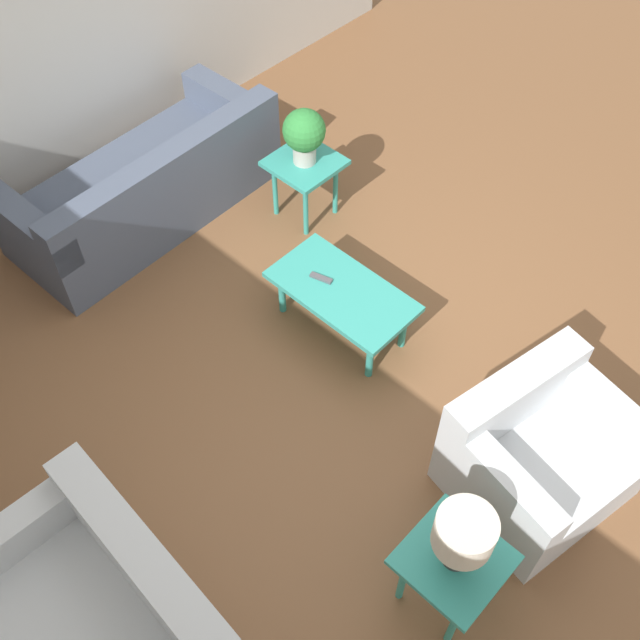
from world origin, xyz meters
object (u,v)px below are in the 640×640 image
object	(u,v)px
armchair	(537,454)
side_table_lamp	(452,565)
side_table_plant	(305,170)
loveseat	(109,618)
potted_plant	(304,133)
sofa	(148,187)
coffee_table	(342,294)
table_lamp	(463,536)

from	to	relation	value
armchair	side_table_lamp	world-z (taller)	armchair
side_table_plant	loveseat	bearing A→B (deg)	117.31
potted_plant	armchair	bearing A→B (deg)	163.68
sofa	armchair	distance (m)	3.51
coffee_table	table_lamp	xyz separation A→B (m)	(-1.68, 1.01, 0.46)
loveseat	table_lamp	xyz separation A→B (m)	(-1.12, -1.36, 0.51)
loveseat	coffee_table	bearing A→B (deg)	106.78
side_table_lamp	sofa	bearing A→B (deg)	-13.03
loveseat	side_table_plant	xyz separation A→B (m)	(1.58, -3.05, 0.14)
coffee_table	table_lamp	world-z (taller)	table_lamp
sofa	table_lamp	size ratio (longest dim) A/B	5.04
armchair	potted_plant	world-z (taller)	potted_plant
sofa	armchair	bearing A→B (deg)	89.91
coffee_table	armchair	bearing A→B (deg)	176.73
sofa	potted_plant	world-z (taller)	potted_plant
side_table_lamp	side_table_plant	bearing A→B (deg)	-32.11
sofa	coffee_table	distance (m)	1.90
armchair	table_lamp	distance (m)	1.05
armchair	loveseat	size ratio (longest dim) A/B	0.80
sofa	potted_plant	xyz separation A→B (m)	(-0.88, -0.86, 0.50)
side_table_lamp	table_lamp	size ratio (longest dim) A/B	1.22
side_table_plant	coffee_table	bearing A→B (deg)	146.06
armchair	side_table_plant	size ratio (longest dim) A/B	2.09
side_table_lamp	table_lamp	bearing A→B (deg)	0.00
side_table_plant	side_table_lamp	world-z (taller)	same
potted_plant	sofa	bearing A→B (deg)	44.47
side_table_plant	table_lamp	size ratio (longest dim) A/B	1.22
table_lamp	sofa	bearing A→B (deg)	-13.03
coffee_table	side_table_plant	xyz separation A→B (m)	(1.01, -0.68, 0.09)
table_lamp	side_table_plant	bearing A→B (deg)	-32.11
loveseat	side_table_lamp	bearing A→B (deg)	53.98
side_table_lamp	armchair	bearing A→B (deg)	-86.43
side_table_lamp	table_lamp	world-z (taller)	table_lamp
loveseat	table_lamp	bearing A→B (deg)	53.98
armchair	coffee_table	world-z (taller)	armchair
coffee_table	potted_plant	world-z (taller)	potted_plant
potted_plant	coffee_table	bearing A→B (deg)	146.06
side_table_lamp	potted_plant	xyz separation A→B (m)	(2.69, -1.69, 0.34)
armchair	loveseat	xyz separation A→B (m)	(1.06, 2.28, -0.01)
sofa	armchair	xyz separation A→B (m)	(-3.51, -0.09, 0.02)
potted_plant	table_lamp	xyz separation A→B (m)	(-2.69, 1.69, 0.03)
coffee_table	side_table_lamp	world-z (taller)	side_table_lamp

